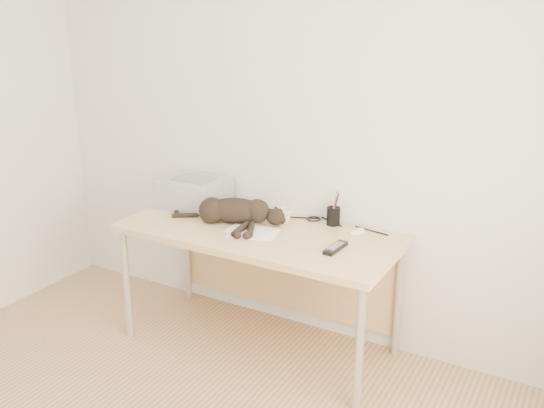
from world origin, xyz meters
The scene contains 11 objects.
wall_back centered at (0.00, 1.75, 1.30)m, with size 3.50×3.50×0.00m, color silver.
desk centered at (0.00, 1.48, 0.61)m, with size 1.60×0.70×0.74m.
printer centered at (-0.57, 1.56, 0.83)m, with size 0.40×0.34×0.19m.
papers centered at (-0.01, 1.34, 0.74)m, with size 0.32×0.25×0.01m.
cat centered at (-0.19, 1.42, 0.81)m, with size 0.69×0.35×0.16m.
mug centered at (0.07, 1.57, 0.78)m, with size 0.09×0.09×0.08m, color white.
pen_cup centered at (0.33, 1.68, 0.80)m, with size 0.08×0.08×0.20m.
remote_grey centered at (-0.25, 1.64, 0.75)m, with size 0.05×0.16×0.02m, color gray.
remote_black centered at (0.50, 1.34, 0.75)m, with size 0.05×0.19×0.02m, color black.
mouse centered at (0.50, 1.63, 0.76)m, with size 0.07×0.11×0.04m, color white.
cable_tangle centered at (0.00, 1.70, 0.75)m, with size 1.36×0.09×0.01m, color black, non-canonical shape.
Camera 1 is at (1.64, -1.37, 1.97)m, focal length 40.00 mm.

